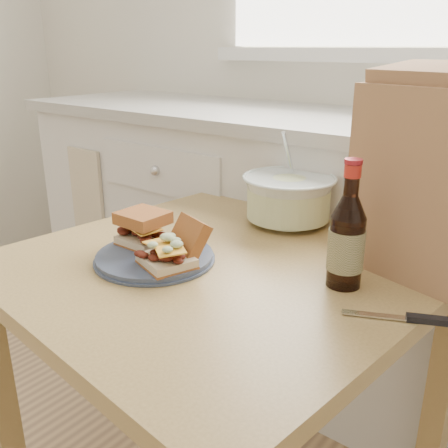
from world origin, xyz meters
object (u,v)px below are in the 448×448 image
Objects in this scene: dining_table at (221,303)px; plate at (155,257)px; paper_bag at (436,184)px; coleslaw_bowl at (288,200)px; beer_bottle at (347,240)px.

plate is at bearing -135.68° from dining_table.
dining_table is at bearing -133.91° from paper_bag.
dining_table is 2.51× the size of paper_bag.
paper_bag reaches higher than coleslaw_bowl.
coleslaw_bowl is (0.10, 0.39, 0.05)m from plate.
dining_table is at bearing 169.98° from beer_bottle.
coleslaw_bowl is at bearing 115.91° from beer_bottle.
plate is at bearing 178.87° from beer_bottle.
dining_table is 3.70× the size of plate.
paper_bag is (0.38, -0.08, 0.13)m from coleslaw_bowl.
paper_bag is (0.10, 0.16, 0.09)m from beer_bottle.
plate is 1.01× the size of beer_bottle.
beer_bottle is at bearing -41.88° from coleslaw_bowl.
coleslaw_bowl is 0.37m from beer_bottle.
dining_table is 0.35m from coleslaw_bowl.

